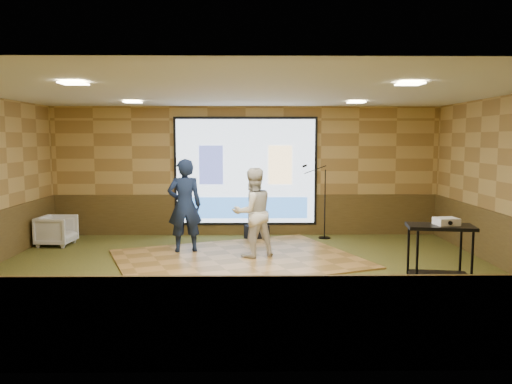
{
  "coord_description": "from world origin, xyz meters",
  "views": [
    {
      "loc": [
        0.09,
        -8.13,
        2.25
      ],
      "look_at": [
        0.21,
        0.78,
        1.3
      ],
      "focal_mm": 35.0,
      "sensor_mm": 36.0,
      "label": 1
    }
  ],
  "objects_px": {
    "player_right": "(253,212)",
    "banquet_chair": "(57,231)",
    "projector": "(446,221)",
    "duffel_bag": "(257,232)",
    "player_left": "(185,205)",
    "mic_stand": "(322,217)",
    "projector_screen": "(246,172)",
    "dance_floor": "(238,259)",
    "av_table": "(440,245)"
  },
  "relations": [
    {
      "from": "duffel_bag",
      "to": "dance_floor",
      "type": "bearing_deg",
      "value": -101.35
    },
    {
      "from": "av_table",
      "to": "projector",
      "type": "bearing_deg",
      "value": 7.88
    },
    {
      "from": "projector",
      "to": "banquet_chair",
      "type": "height_order",
      "value": "projector"
    },
    {
      "from": "projector",
      "to": "duffel_bag",
      "type": "xyz_separation_m",
      "value": [
        -2.73,
        3.9,
        -0.89
      ]
    },
    {
      "from": "projector",
      "to": "banquet_chair",
      "type": "xyz_separation_m",
      "value": [
        -6.98,
        3.28,
        -0.73
      ]
    },
    {
      "from": "player_left",
      "to": "projector",
      "type": "bearing_deg",
      "value": 135.24
    },
    {
      "from": "dance_floor",
      "to": "mic_stand",
      "type": "relative_size",
      "value": 2.54
    },
    {
      "from": "dance_floor",
      "to": "player_left",
      "type": "xyz_separation_m",
      "value": [
        -1.05,
        0.58,
        0.93
      ]
    },
    {
      "from": "projector",
      "to": "banquet_chair",
      "type": "relative_size",
      "value": 0.45
    },
    {
      "from": "dance_floor",
      "to": "banquet_chair",
      "type": "distance_m",
      "value": 4.09
    },
    {
      "from": "projector_screen",
      "to": "dance_floor",
      "type": "height_order",
      "value": "projector_screen"
    },
    {
      "from": "player_right",
      "to": "projector",
      "type": "height_order",
      "value": "player_right"
    },
    {
      "from": "banquet_chair",
      "to": "av_table",
      "type": "bearing_deg",
      "value": -110.76
    },
    {
      "from": "mic_stand",
      "to": "banquet_chair",
      "type": "bearing_deg",
      "value": -155.22
    },
    {
      "from": "dance_floor",
      "to": "player_left",
      "type": "bearing_deg",
      "value": 151.23
    },
    {
      "from": "projector",
      "to": "mic_stand",
      "type": "xyz_separation_m",
      "value": [
        -1.24,
        3.98,
        -0.55
      ]
    },
    {
      "from": "projector_screen",
      "to": "duffel_bag",
      "type": "xyz_separation_m",
      "value": [
        0.25,
        -0.49,
        -1.32
      ]
    },
    {
      "from": "dance_floor",
      "to": "duffel_bag",
      "type": "height_order",
      "value": "duffel_bag"
    },
    {
      "from": "mic_stand",
      "to": "player_right",
      "type": "bearing_deg",
      "value": -112.47
    },
    {
      "from": "dance_floor",
      "to": "banquet_chair",
      "type": "xyz_separation_m",
      "value": [
        -3.86,
        1.3,
        0.3
      ]
    },
    {
      "from": "dance_floor",
      "to": "mic_stand",
      "type": "distance_m",
      "value": 2.79
    },
    {
      "from": "dance_floor",
      "to": "player_right",
      "type": "distance_m",
      "value": 0.91
    },
    {
      "from": "player_right",
      "to": "projector",
      "type": "xyz_separation_m",
      "value": [
        2.82,
        -2.11,
        0.18
      ]
    },
    {
      "from": "av_table",
      "to": "mic_stand",
      "type": "distance_m",
      "value": 4.16
    },
    {
      "from": "player_left",
      "to": "duffel_bag",
      "type": "bearing_deg",
      "value": -150.14
    },
    {
      "from": "projector",
      "to": "player_left",
      "type": "bearing_deg",
      "value": 140.43
    },
    {
      "from": "player_left",
      "to": "duffel_bag",
      "type": "relative_size",
      "value": 3.65
    },
    {
      "from": "player_right",
      "to": "mic_stand",
      "type": "xyz_separation_m",
      "value": [
        1.59,
        1.87,
        -0.38
      ]
    },
    {
      "from": "player_left",
      "to": "duffel_bag",
      "type": "height_order",
      "value": "player_left"
    },
    {
      "from": "player_right",
      "to": "projector",
      "type": "bearing_deg",
      "value": 116.51
    },
    {
      "from": "projector",
      "to": "mic_stand",
      "type": "distance_m",
      "value": 4.21
    },
    {
      "from": "av_table",
      "to": "duffel_bag",
      "type": "distance_m",
      "value": 4.75
    },
    {
      "from": "dance_floor",
      "to": "projector",
      "type": "distance_m",
      "value": 3.83
    },
    {
      "from": "duffel_bag",
      "to": "mic_stand",
      "type": "bearing_deg",
      "value": 3.3
    },
    {
      "from": "projector_screen",
      "to": "player_right",
      "type": "xyz_separation_m",
      "value": [
        0.15,
        -2.28,
        -0.6
      ]
    },
    {
      "from": "player_right",
      "to": "duffel_bag",
      "type": "xyz_separation_m",
      "value": [
        0.1,
        1.79,
        -0.72
      ]
    },
    {
      "from": "duffel_bag",
      "to": "player_left",
      "type": "bearing_deg",
      "value": -136.91
    },
    {
      "from": "player_left",
      "to": "banquet_chair",
      "type": "bearing_deg",
      "value": -27.73
    },
    {
      "from": "player_right",
      "to": "banquet_chair",
      "type": "bearing_deg",
      "value": -42.51
    },
    {
      "from": "player_right",
      "to": "banquet_chair",
      "type": "distance_m",
      "value": 4.35
    },
    {
      "from": "projector",
      "to": "duffel_bag",
      "type": "height_order",
      "value": "projector"
    },
    {
      "from": "av_table",
      "to": "mic_stand",
      "type": "relative_size",
      "value": 0.59
    },
    {
      "from": "banquet_chair",
      "to": "projector",
      "type": "bearing_deg",
      "value": -110.41
    },
    {
      "from": "projector_screen",
      "to": "mic_stand",
      "type": "relative_size",
      "value": 1.97
    },
    {
      "from": "banquet_chair",
      "to": "player_left",
      "type": "bearing_deg",
      "value": -99.72
    },
    {
      "from": "projector",
      "to": "projector_screen",
      "type": "bearing_deg",
      "value": 116.12
    },
    {
      "from": "av_table",
      "to": "duffel_bag",
      "type": "xyz_separation_m",
      "value": [
        -2.64,
        3.91,
        -0.55
      ]
    },
    {
      "from": "player_left",
      "to": "player_right",
      "type": "height_order",
      "value": "player_left"
    },
    {
      "from": "projector_screen",
      "to": "player_right",
      "type": "bearing_deg",
      "value": -86.2
    },
    {
      "from": "player_right",
      "to": "duffel_bag",
      "type": "distance_m",
      "value": 1.93
    }
  ]
}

